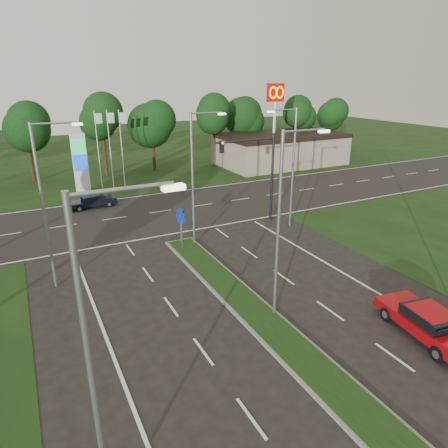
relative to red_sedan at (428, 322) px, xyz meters
name	(u,v)px	position (x,y,z in m)	size (l,w,h in m)	color
ground	(348,403)	(-6.00, -1.41, -0.71)	(160.00, 160.00, 0.00)	black
verge_far	(88,155)	(-6.00, 53.59, -0.71)	(160.00, 50.00, 0.02)	black
cross_road	(149,213)	(-6.00, 22.59, -0.71)	(160.00, 12.00, 0.02)	black
median_kerb	(284,340)	(-6.00, 2.59, -0.65)	(2.00, 26.00, 0.12)	slate
commercial_building	(281,149)	(16.00, 34.59, 1.29)	(16.00, 9.00, 4.00)	gray
streetlight_median_near	(282,217)	(-5.00, 4.59, 4.36)	(2.53, 0.22, 9.00)	gray
streetlight_median_far	(195,173)	(-5.00, 14.59, 4.36)	(2.53, 0.22, 9.00)	gray
streetlight_left_near	(98,356)	(-14.30, -1.41, 4.36)	(2.53, 0.22, 9.00)	gray
streetlight_left_far	(46,199)	(-14.30, 12.59, 4.36)	(2.53, 0.22, 9.00)	gray
streetlight_right_far	(291,162)	(2.80, 14.59, 4.36)	(2.53, 0.22, 9.00)	gray
traffic_signal	(259,165)	(1.19, 16.58, 3.94)	(5.10, 0.42, 7.00)	black
median_signs	(181,221)	(-6.00, 14.99, 1.00)	(1.16, 1.76, 2.38)	gray
gas_pylon	(82,162)	(-9.78, 31.63, 2.48)	(5.80, 1.26, 8.00)	silver
mcdonalds_sign	(275,105)	(12.00, 30.56, 7.27)	(2.20, 0.47, 10.40)	silver
treeline_far	(104,117)	(-5.89, 38.52, 6.12)	(6.00, 6.00, 9.90)	black
red_sedan	(428,322)	(0.00, 0.00, 0.00)	(2.69, 5.08, 1.33)	#9A080D
navy_sedan	(92,201)	(-10.03, 26.59, -0.11)	(4.19, 1.98, 1.12)	black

